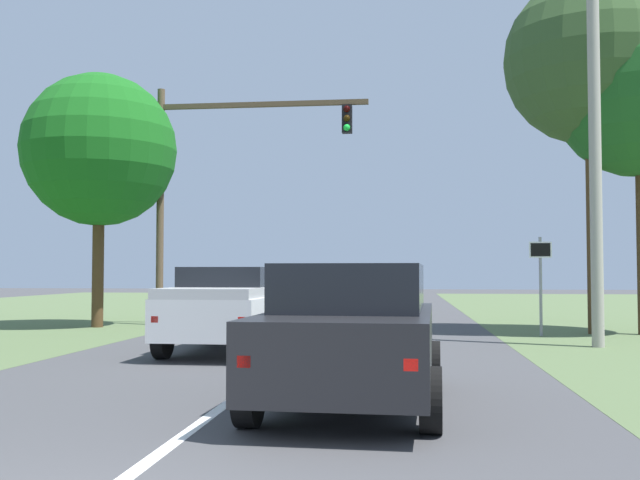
{
  "coord_description": "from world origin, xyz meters",
  "views": [
    {
      "loc": [
        2.35,
        -4.13,
        1.73
      ],
      "look_at": [
        0.2,
        14.19,
        2.54
      ],
      "focal_mm": 41.09,
      "sensor_mm": 36.0,
      "label": 1
    }
  ],
  "objects_px": {
    "traffic_light": "(213,169)",
    "extra_tree_2": "(590,60)",
    "pickup_truck_lead": "(230,308)",
    "extra_tree_1": "(100,151)",
    "utility_pole_right": "(595,163)",
    "red_suv_near": "(353,330)",
    "keep_moving_sign": "(541,273)"
  },
  "relations": [
    {
      "from": "pickup_truck_lead",
      "to": "extra_tree_1",
      "type": "xyz_separation_m",
      "value": [
        -5.83,
        6.48,
        4.64
      ]
    },
    {
      "from": "extra_tree_2",
      "to": "traffic_light",
      "type": "bearing_deg",
      "value": 170.55
    },
    {
      "from": "pickup_truck_lead",
      "to": "extra_tree_2",
      "type": "distance_m",
      "value": 12.67
    },
    {
      "from": "traffic_light",
      "to": "extra_tree_2",
      "type": "relative_size",
      "value": 0.76
    },
    {
      "from": "extra_tree_2",
      "to": "keep_moving_sign",
      "type": "bearing_deg",
      "value": -151.95
    },
    {
      "from": "traffic_light",
      "to": "extra_tree_1",
      "type": "distance_m",
      "value": 3.59
    },
    {
      "from": "utility_pole_right",
      "to": "keep_moving_sign",
      "type": "bearing_deg",
      "value": 104.77
    },
    {
      "from": "utility_pole_right",
      "to": "extra_tree_2",
      "type": "relative_size",
      "value": 0.84
    },
    {
      "from": "pickup_truck_lead",
      "to": "extra_tree_1",
      "type": "bearing_deg",
      "value": 132.02
    },
    {
      "from": "pickup_truck_lead",
      "to": "extra_tree_1",
      "type": "relative_size",
      "value": 0.63
    },
    {
      "from": "keep_moving_sign",
      "to": "extra_tree_2",
      "type": "xyz_separation_m",
      "value": [
        1.61,
        0.86,
        6.03
      ]
    },
    {
      "from": "pickup_truck_lead",
      "to": "utility_pole_right",
      "type": "bearing_deg",
      "value": 13.54
    },
    {
      "from": "red_suv_near",
      "to": "traffic_light",
      "type": "xyz_separation_m",
      "value": [
        -5.57,
        13.63,
        4.13
      ]
    },
    {
      "from": "red_suv_near",
      "to": "traffic_light",
      "type": "relative_size",
      "value": 0.62
    },
    {
      "from": "extra_tree_2",
      "to": "extra_tree_1",
      "type": "bearing_deg",
      "value": 177.06
    },
    {
      "from": "pickup_truck_lead",
      "to": "extra_tree_1",
      "type": "distance_m",
      "value": 9.87
    },
    {
      "from": "extra_tree_1",
      "to": "extra_tree_2",
      "type": "height_order",
      "value": "extra_tree_2"
    },
    {
      "from": "red_suv_near",
      "to": "utility_pole_right",
      "type": "bearing_deg",
      "value": 57.49
    },
    {
      "from": "utility_pole_right",
      "to": "traffic_light",
      "type": "bearing_deg",
      "value": 152.05
    },
    {
      "from": "utility_pole_right",
      "to": "extra_tree_1",
      "type": "relative_size",
      "value": 1.07
    },
    {
      "from": "traffic_light",
      "to": "utility_pole_right",
      "type": "relative_size",
      "value": 0.91
    },
    {
      "from": "pickup_truck_lead",
      "to": "traffic_light",
      "type": "distance_m",
      "value": 9.03
    },
    {
      "from": "keep_moving_sign",
      "to": "utility_pole_right",
      "type": "bearing_deg",
      "value": -75.23
    },
    {
      "from": "extra_tree_1",
      "to": "pickup_truck_lead",
      "type": "bearing_deg",
      "value": -47.98
    },
    {
      "from": "red_suv_near",
      "to": "keep_moving_sign",
      "type": "bearing_deg",
      "value": 68.28
    },
    {
      "from": "red_suv_near",
      "to": "pickup_truck_lead",
      "type": "relative_size",
      "value": 0.95
    },
    {
      "from": "keep_moving_sign",
      "to": "red_suv_near",
      "type": "bearing_deg",
      "value": -111.72
    },
    {
      "from": "extra_tree_1",
      "to": "utility_pole_right",
      "type": "bearing_deg",
      "value": -17.8
    },
    {
      "from": "pickup_truck_lead",
      "to": "keep_moving_sign",
      "type": "distance_m",
      "value": 8.91
    },
    {
      "from": "keep_moving_sign",
      "to": "utility_pole_right",
      "type": "relative_size",
      "value": 0.31
    },
    {
      "from": "extra_tree_1",
      "to": "keep_moving_sign",
      "type": "bearing_deg",
      "value": -6.97
    },
    {
      "from": "extra_tree_1",
      "to": "extra_tree_2",
      "type": "relative_size",
      "value": 0.79
    }
  ]
}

